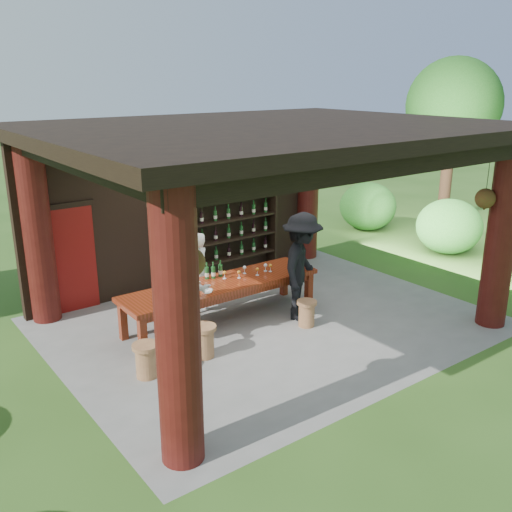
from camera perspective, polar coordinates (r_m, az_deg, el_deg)
ground at (r=10.34m, az=1.34°, el=-6.63°), size 90.00×90.00×0.00m
pavilion at (r=9.99m, az=-0.16°, el=5.39°), size 7.50×6.00×3.60m
wine_shelf at (r=12.30m, az=-2.75°, el=2.62°), size 2.41×0.37×2.12m
tasting_table at (r=10.14m, az=-3.45°, el=-3.25°), size 3.71×0.98×0.75m
stool_near_left at (r=9.07m, az=-5.23°, el=-8.40°), size 0.40×0.40×0.53m
stool_near_right at (r=10.13m, az=5.09°, el=-5.67°), size 0.36×0.36×0.47m
stool_far_left at (r=8.62m, az=-10.92°, el=-10.13°), size 0.40×0.40×0.52m
host at (r=10.56m, az=-5.92°, el=-1.70°), size 0.64×0.51×1.54m
guest_woman at (r=9.11m, az=-7.00°, el=-4.10°), size 1.01×0.87×1.79m
guest_man at (r=10.20m, az=4.59°, el=-1.08°), size 1.46×1.34×1.97m
table_bottles at (r=10.29m, az=-4.27°, el=-1.36°), size 0.35×0.12×0.31m
table_glasses at (r=10.33m, az=-1.35°, el=-1.72°), size 1.79×0.31×0.15m
napkin_basket at (r=9.81m, az=-6.45°, el=-2.94°), size 0.26×0.18×0.14m
shrubs at (r=11.27m, az=7.85°, el=-1.64°), size 14.59×7.61×1.36m
trees at (r=12.92m, az=10.22°, el=13.46°), size 21.05×10.90×4.80m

